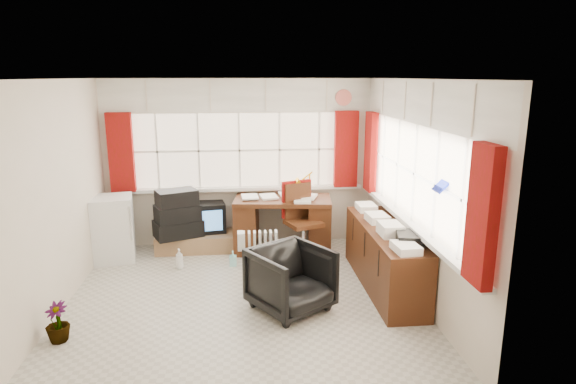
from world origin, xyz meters
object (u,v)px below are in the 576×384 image
at_px(desk_lamp, 310,180).
at_px(office_chair, 291,279).
at_px(radiator, 260,262).
at_px(task_chair, 300,217).
at_px(crt_tv, 208,217).
at_px(desk, 283,222).
at_px(mini_fridge, 113,229).
at_px(credenza, 384,256).
at_px(tv_bench, 205,242).

relative_size(desk_lamp, office_chair, 0.50).
bearing_deg(radiator, desk_lamp, 54.32).
bearing_deg(desk_lamp, office_chair, -104.24).
xyz_separation_m(task_chair, crt_tv, (-1.33, 0.53, -0.11)).
height_order(desk, crt_tv, desk).
height_order(office_chair, mini_fridge, mini_fridge).
relative_size(radiator, credenza, 0.33).
height_order(task_chair, crt_tv, task_chair).
relative_size(desk, mini_fridge, 1.60).
relative_size(credenza, mini_fridge, 2.19).
bearing_deg(mini_fridge, credenza, -19.52).
distance_m(credenza, mini_fridge, 3.72).
height_order(desk_lamp, credenza, desk_lamp).
bearing_deg(desk, radiator, -109.21).
height_order(crt_tv, mini_fridge, mini_fridge).
height_order(desk, task_chair, task_chair).
distance_m(desk_lamp, task_chair, 0.57).
distance_m(radiator, credenza, 1.53).
xyz_separation_m(task_chair, mini_fridge, (-2.61, 0.13, -0.12)).
bearing_deg(tv_bench, mini_fridge, -167.31).
height_order(task_chair, tv_bench, task_chair).
xyz_separation_m(task_chair, office_chair, (-0.30, -1.61, -0.23)).
height_order(desk, desk_lamp, desk_lamp).
xyz_separation_m(radiator, credenza, (1.50, -0.28, 0.12)).
bearing_deg(radiator, desk, 70.79).
xyz_separation_m(desk, desk_lamp, (0.39, -0.02, 0.62)).
xyz_separation_m(credenza, mini_fridge, (-3.51, 1.24, 0.07)).
distance_m(office_chair, credenza, 1.29).
distance_m(desk, tv_bench, 1.21).
xyz_separation_m(office_chair, credenza, (1.20, 0.49, 0.04)).
xyz_separation_m(radiator, crt_tv, (-0.73, 1.37, 0.20)).
bearing_deg(tv_bench, radiator, -57.98).
bearing_deg(office_chair, crt_tv, 82.30).
distance_m(radiator, mini_fridge, 2.24).
height_order(desk, office_chair, desk).
distance_m(desk_lamp, credenza, 1.68).
bearing_deg(credenza, desk, 129.41).
xyz_separation_m(desk, task_chair, (0.22, -0.25, 0.14)).
relative_size(task_chair, mini_fridge, 1.20).
xyz_separation_m(task_chair, tv_bench, (-1.38, 0.41, -0.46)).
relative_size(radiator, tv_bench, 0.47).
height_order(credenza, mini_fridge, mini_fridge).
distance_m(desk_lamp, mini_fridge, 2.85).
bearing_deg(credenza, crt_tv, 143.49).
relative_size(office_chair, radiator, 1.18).
xyz_separation_m(desk_lamp, task_chair, (-0.17, -0.23, -0.49)).
bearing_deg(desk, office_chair, -92.35).
height_order(tv_bench, mini_fridge, mini_fridge).
bearing_deg(desk, desk_lamp, -2.44).
height_order(office_chair, crt_tv, office_chair).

